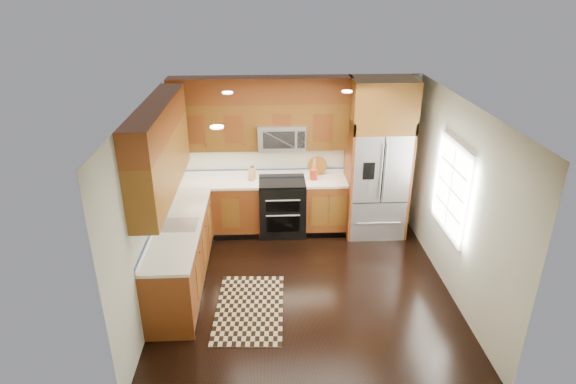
{
  "coord_description": "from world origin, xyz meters",
  "views": [
    {
      "loc": [
        -0.5,
        -5.6,
        4.0
      ],
      "look_at": [
        -0.2,
        0.6,
        1.22
      ],
      "focal_mm": 30.0,
      "sensor_mm": 36.0,
      "label": 1
    }
  ],
  "objects_px": {
    "range": "(282,207)",
    "utensil_crock": "(314,172)",
    "refrigerator": "(378,159)",
    "knife_block": "(252,174)",
    "rug": "(250,308)"
  },
  "relations": [
    {
      "from": "range",
      "to": "knife_block",
      "type": "xyz_separation_m",
      "value": [
        -0.49,
        0.08,
        0.57
      ]
    },
    {
      "from": "refrigerator",
      "to": "utensil_crock",
      "type": "distance_m",
      "value": 1.06
    },
    {
      "from": "range",
      "to": "utensil_crock",
      "type": "relative_size",
      "value": 2.63
    },
    {
      "from": "range",
      "to": "utensil_crock",
      "type": "xyz_separation_m",
      "value": [
        0.52,
        0.04,
        0.59
      ]
    },
    {
      "from": "refrigerator",
      "to": "utensil_crock",
      "type": "bearing_deg",
      "value": 175.66
    },
    {
      "from": "rug",
      "to": "refrigerator",
      "type": "bearing_deg",
      "value": 47.75
    },
    {
      "from": "rug",
      "to": "knife_block",
      "type": "xyz_separation_m",
      "value": [
        0.02,
        2.18,
        1.03
      ]
    },
    {
      "from": "knife_block",
      "to": "utensil_crock",
      "type": "bearing_deg",
      "value": -2.41
    },
    {
      "from": "utensil_crock",
      "to": "refrigerator",
      "type": "bearing_deg",
      "value": -4.34
    },
    {
      "from": "range",
      "to": "utensil_crock",
      "type": "height_order",
      "value": "utensil_crock"
    },
    {
      "from": "range",
      "to": "rug",
      "type": "xyz_separation_m",
      "value": [
        -0.51,
        -2.09,
        -0.46
      ]
    },
    {
      "from": "refrigerator",
      "to": "knife_block",
      "type": "bearing_deg",
      "value": 176.62
    },
    {
      "from": "refrigerator",
      "to": "range",
      "type": "bearing_deg",
      "value": 178.6
    },
    {
      "from": "rug",
      "to": "utensil_crock",
      "type": "distance_m",
      "value": 2.59
    },
    {
      "from": "range",
      "to": "rug",
      "type": "height_order",
      "value": "range"
    }
  ]
}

